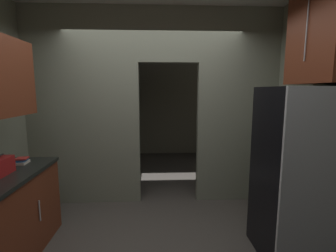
# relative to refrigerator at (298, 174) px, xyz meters

# --- Properties ---
(kitchen_partition) EXTENTS (3.65, 0.12, 2.84)m
(kitchen_partition) POSITION_rel_refrigerator_xyz_m (-1.48, 1.33, 0.64)
(kitchen_partition) COLOR gray
(kitchen_partition) RESTS_ON ground
(adjoining_room_shell) EXTENTS (3.65, 2.89, 2.84)m
(adjoining_room_shell) POSITION_rel_refrigerator_xyz_m (-1.43, 3.30, 0.56)
(adjoining_room_shell) COLOR gray
(adjoining_room_shell) RESTS_ON ground
(refrigerator) EXTENTS (0.70, 0.71, 1.71)m
(refrigerator) POSITION_rel_refrigerator_xyz_m (0.00, 0.00, 0.00)
(refrigerator) COLOR black
(refrigerator) RESTS_ON ground
(upper_cabinet_fridgeside) EXTENTS (0.36, 0.77, 1.07)m
(upper_cabinet_fridgeside) POSITION_rel_refrigerator_xyz_m (0.21, 0.10, 1.42)
(upper_cabinet_fridgeside) COLOR maroon
(book_stack) EXTENTS (0.13, 0.15, 0.07)m
(book_stack) POSITION_rel_refrigerator_xyz_m (-2.87, 0.41, 0.06)
(book_stack) COLOR beige
(book_stack) RESTS_ON lower_cabinet_run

